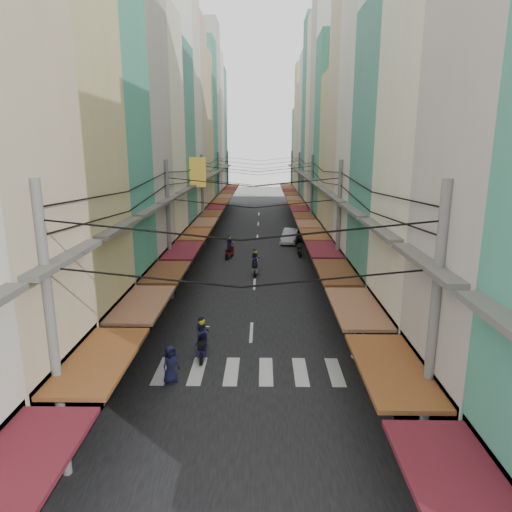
# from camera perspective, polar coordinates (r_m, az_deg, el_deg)

# --- Properties ---
(ground) EXTENTS (160.00, 160.00, 0.00)m
(ground) POSITION_cam_1_polar(r_m,az_deg,el_deg) (24.59, -0.47, -7.72)
(ground) COLOR slate
(ground) RESTS_ON ground
(road) EXTENTS (10.00, 80.00, 0.02)m
(road) POSITION_cam_1_polar(r_m,az_deg,el_deg) (43.83, 0.15, 1.85)
(road) COLOR black
(road) RESTS_ON ground
(sidewalk_left) EXTENTS (3.00, 80.00, 0.06)m
(sidewalk_left) POSITION_cam_1_polar(r_m,az_deg,el_deg) (44.38, -8.28, 1.89)
(sidewalk_left) COLOR slate
(sidewalk_left) RESTS_ON ground
(sidewalk_right) EXTENTS (3.00, 80.00, 0.06)m
(sidewalk_right) POSITION_cam_1_polar(r_m,az_deg,el_deg) (44.22, 8.60, 1.83)
(sidewalk_right) COLOR slate
(sidewalk_right) RESTS_ON ground
(crosswalk) EXTENTS (7.55, 2.40, 0.01)m
(crosswalk) POSITION_cam_1_polar(r_m,az_deg,el_deg) (19.12, -0.90, -14.20)
(crosswalk) COLOR silver
(crosswalk) RESTS_ON ground
(building_row_left) EXTENTS (7.80, 67.67, 23.70)m
(building_row_left) POSITION_cam_1_polar(r_m,az_deg,el_deg) (40.37, -11.60, 14.53)
(building_row_left) COLOR silver
(building_row_left) RESTS_ON ground
(building_row_right) EXTENTS (7.80, 68.98, 22.59)m
(building_row_right) POSITION_cam_1_polar(r_m,az_deg,el_deg) (40.03, 11.85, 14.01)
(building_row_right) COLOR teal
(building_row_right) RESTS_ON ground
(utility_poles) EXTENTS (10.20, 66.13, 8.20)m
(utility_poles) POSITION_cam_1_polar(r_m,az_deg,el_deg) (37.99, 0.05, 10.06)
(utility_poles) COLOR slate
(utility_poles) RESTS_ON ground
(white_car) EXTENTS (4.90, 2.74, 1.63)m
(white_car) POSITION_cam_1_polar(r_m,az_deg,el_deg) (43.33, 4.35, 1.66)
(white_car) COLOR silver
(white_car) RESTS_ON ground
(bicycle) EXTENTS (1.61, 0.82, 1.06)m
(bicycle) POSITION_cam_1_polar(r_m,az_deg,el_deg) (24.92, 17.05, -8.06)
(bicycle) COLOR black
(bicycle) RESTS_ON ground
(moving_scooters) EXTENTS (6.18, 20.74, 1.88)m
(moving_scooters) POSITION_cam_1_polar(r_m,az_deg,el_deg) (30.76, -1.67, -2.21)
(moving_scooters) COLOR black
(moving_scooters) RESTS_ON ground
(parked_scooters) EXTENTS (12.85, 12.59, 1.02)m
(parked_scooters) POSITION_cam_1_polar(r_m,az_deg,el_deg) (21.49, 10.76, -9.83)
(parked_scooters) COLOR black
(parked_scooters) RESTS_ON ground
(pedestrians) EXTENTS (12.73, 22.78, 2.19)m
(pedestrians) POSITION_cam_1_polar(r_m,az_deg,el_deg) (29.21, -9.15, -2.31)
(pedestrians) COLOR #281F29
(pedestrians) RESTS_ON ground
(market_umbrella) EXTENTS (2.19, 2.19, 2.31)m
(market_umbrella) POSITION_cam_1_polar(r_m,az_deg,el_deg) (21.09, 19.32, -6.32)
(market_umbrella) COLOR #B2B2B7
(market_umbrella) RESTS_ON ground
(traffic_sign) EXTENTS (0.10, 0.57, 2.62)m
(traffic_sign) POSITION_cam_1_polar(r_m,az_deg,el_deg) (21.27, 12.38, -6.13)
(traffic_sign) COLOR slate
(traffic_sign) RESTS_ON ground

